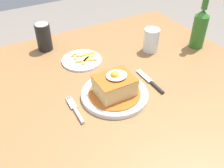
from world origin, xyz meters
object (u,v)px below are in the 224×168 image
(main_plate, at_px, (115,94))
(beer_bottle_green, at_px, (200,27))
(fork, at_px, (76,112))
(drinking_glass, at_px, (151,42))
(side_plate_fries, at_px, (82,60))
(soda_can, at_px, (44,37))
(knife, at_px, (153,84))

(main_plate, distance_m, beer_bottle_green, 0.53)
(main_plate, relative_size, fork, 1.70)
(drinking_glass, bearing_deg, side_plate_fries, 167.22)
(main_plate, distance_m, drinking_glass, 0.36)
(soda_can, relative_size, beer_bottle_green, 0.47)
(drinking_glass, distance_m, side_plate_fries, 0.32)
(main_plate, relative_size, side_plate_fries, 1.42)
(fork, bearing_deg, main_plate, 5.28)
(soda_can, xyz_separation_m, side_plate_fries, (0.10, -0.17, -0.06))
(fork, height_order, drinking_glass, drinking_glass)
(side_plate_fries, bearing_deg, soda_can, 121.19)
(soda_can, bearing_deg, beer_bottle_green, -26.85)
(knife, xyz_separation_m, side_plate_fries, (-0.17, 0.28, -0.00))
(knife, relative_size, drinking_glass, 1.57)
(fork, relative_size, knife, 0.86)
(beer_bottle_green, height_order, side_plate_fries, beer_bottle_green)
(main_plate, relative_size, drinking_glass, 2.29)
(knife, distance_m, side_plate_fries, 0.33)
(main_plate, distance_m, side_plate_fries, 0.27)
(knife, bearing_deg, main_plate, 174.11)
(fork, distance_m, beer_bottle_green, 0.68)
(soda_can, distance_m, beer_bottle_green, 0.70)
(drinking_glass, bearing_deg, knife, -123.40)
(drinking_glass, bearing_deg, fork, -154.85)
(beer_bottle_green, bearing_deg, drinking_glass, 161.04)
(beer_bottle_green, bearing_deg, soda_can, 153.15)
(fork, height_order, knife, same)
(fork, distance_m, soda_can, 0.46)
(drinking_glass, bearing_deg, main_plate, -146.45)
(side_plate_fries, bearing_deg, knife, -59.58)
(fork, distance_m, drinking_glass, 0.50)
(soda_can, bearing_deg, side_plate_fries, -58.81)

